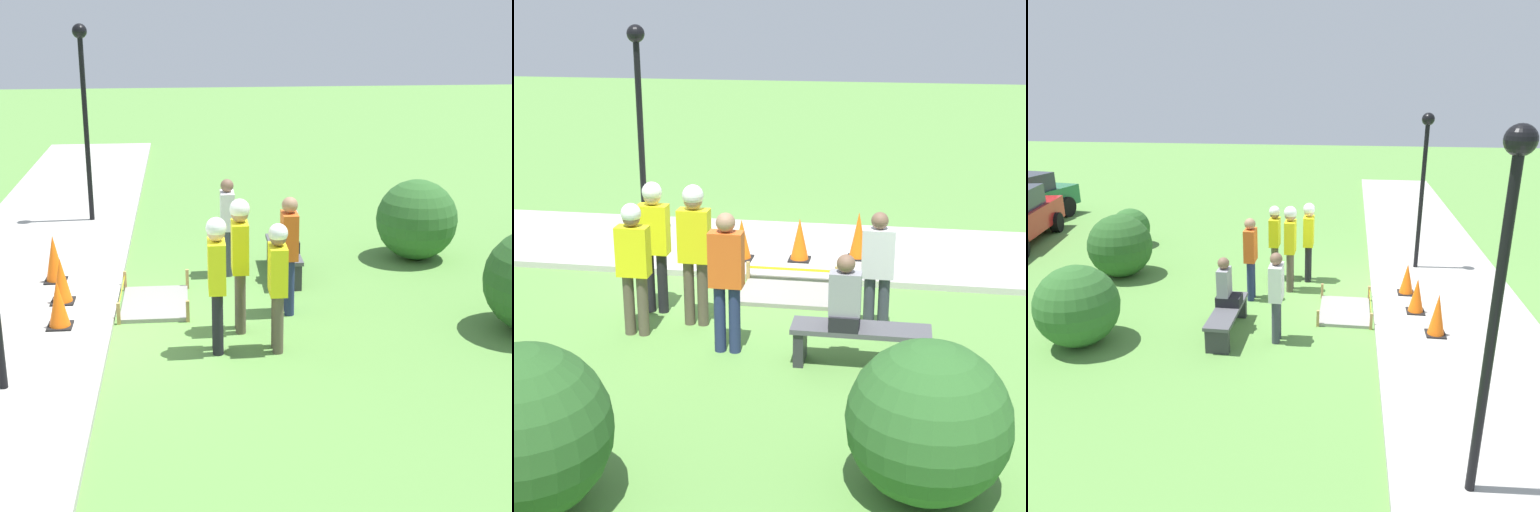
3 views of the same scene
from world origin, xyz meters
The scene contains 18 objects.
ground_plane centered at (0.00, 0.00, 0.00)m, with size 60.00×60.00×0.00m, color #5B8E42.
sidewalk centered at (0.00, -1.49, 0.05)m, with size 28.00×2.99×0.10m.
wet_concrete_patch centered at (-0.92, 0.55, 0.04)m, with size 1.38×1.02×0.32m.
traffic_cone_near_patch centered at (-1.83, -1.04, 0.48)m, with size 0.34×0.34×0.76m.
traffic_cone_far_patch centered at (-0.92, -0.80, 0.44)m, with size 0.34×0.34×0.69m.
traffic_cone_sidewalk_edge centered at (0.00, -0.71, 0.42)m, with size 0.34×0.34×0.65m.
park_bench centered at (-2.07, 2.63, 0.34)m, with size 1.60×0.44×0.48m.
person_seated_on_bench centered at (-1.88, 2.68, 0.83)m, with size 0.36×0.44×0.89m.
worker_supervisor centered at (0.77, 2.19, 1.01)m, with size 0.40×0.25×1.72m.
worker_assistant centered at (0.11, 1.76, 1.13)m, with size 0.40×0.27×1.87m.
worker_trainee centered at (0.75, 1.42, 1.08)m, with size 0.40×0.26×1.81m.
bystander_in_orange_shirt centered at (-0.47, 2.50, 0.99)m, with size 0.40×0.23×1.74m.
bystander_in_gray_shirt centered at (-2.21, 1.72, 0.91)m, with size 0.40×0.22×1.61m.
lamppost_near centered at (1.72, -1.10, 2.48)m, with size 0.28×0.28×3.59m.
lamppost_far centered at (-5.43, -0.85, 2.60)m, with size 0.28×0.28×3.81m.
shrub_rounded_near centered at (2.77, 6.55, 0.53)m, with size 1.06×1.06×1.06m.
shrub_rounded_mid centered at (-2.76, 5.04, 0.70)m, with size 1.40×1.40×1.40m.
shrub_rounded_far centered at (0.49, 5.78, 0.73)m, with size 1.46×1.46×1.46m.
Camera 3 is at (-9.94, 0.56, 4.17)m, focal length 35.00 mm.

